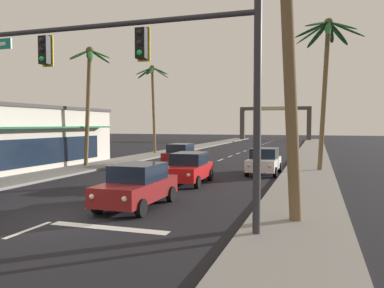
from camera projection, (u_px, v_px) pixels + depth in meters
The scene contains 14 objects.
ground_plane at pixel (61, 218), 13.30m from camera, with size 220.00×220.00×0.00m, color black.
sidewalk_right at pixel (309, 165), 29.91m from camera, with size 3.20×110.00×0.14m, color gray.
sidewalk_left at pixel (127, 160), 34.70m from camera, with size 3.20×110.00×0.14m, color gray.
lane_markings at pixel (217, 163), 32.19m from camera, with size 4.28×88.35×0.01m.
traffic_signal_mast at pixel (146, 64), 11.75m from camera, with size 10.81×0.41×7.20m.
sedan_lead_at_stop_bar at pixel (137, 185), 15.07m from camera, with size 1.97×4.46×1.68m.
sedan_third_in_queue at pixel (189, 168), 21.10m from camera, with size 2.07×4.50×1.68m.
sedan_oncoming_far at pixel (181, 154), 30.95m from camera, with size 1.96×4.46×1.68m.
sedan_parked_nearest_kerb at pixel (264, 161), 25.11m from camera, with size 1.98×4.46×1.68m.
palm_left_second at pixel (89, 82), 28.62m from camera, with size 3.30×2.85×8.93m.
palm_left_third at pixel (153, 89), 41.91m from camera, with size 3.75×3.88×9.61m.
palm_right_nearest at pixel (288, 29), 12.29m from camera, with size 4.81×4.22×9.23m.
palm_right_second at pixel (326, 57), 25.89m from camera, with size 4.61×4.66×10.27m.
town_gateway_arch at pixel (275, 119), 79.73m from camera, with size 14.39×0.90×6.86m.
Camera 1 is at (8.34, -11.13, 3.21)m, focal length 36.32 mm.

